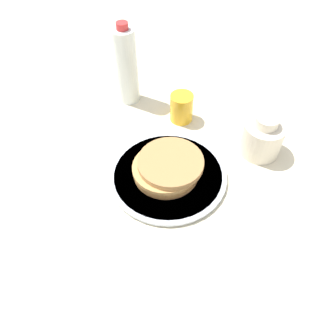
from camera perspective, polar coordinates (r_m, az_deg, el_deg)
ground_plane at (r=0.80m, az=1.57°, el=-2.38°), size 4.00×4.00×0.00m
plate at (r=0.80m, az=-0.00°, el=-1.20°), size 0.29×0.29×0.01m
pancake_stack at (r=0.79m, az=-0.10°, el=0.14°), size 0.17×0.17×0.04m
juice_glass at (r=0.93m, az=2.37°, el=10.46°), size 0.06×0.06×0.08m
cream_jug at (r=0.87m, az=16.10°, el=5.11°), size 0.10×0.10×0.11m
water_bottle_near at (r=0.97m, az=-7.24°, el=17.13°), size 0.06×0.06×0.24m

